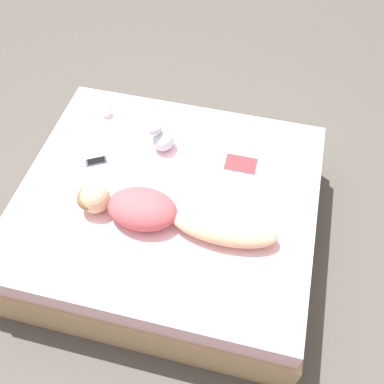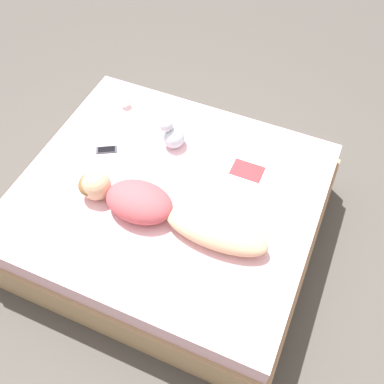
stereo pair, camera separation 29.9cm
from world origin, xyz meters
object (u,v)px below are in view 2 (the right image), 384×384
(person, at_px, (160,210))
(open_magazine, at_px, (242,183))
(coffee_mug, at_px, (125,101))
(cell_phone, at_px, (107,150))

(person, bearing_deg, open_magazine, -39.40)
(coffee_mug, distance_m, cell_phone, 0.50)
(coffee_mug, height_order, cell_phone, coffee_mug)
(open_magazine, height_order, cell_phone, same)
(cell_phone, bearing_deg, open_magazine, -113.56)
(person, relative_size, cell_phone, 8.03)
(person, bearing_deg, coffee_mug, 40.30)
(coffee_mug, relative_size, cell_phone, 0.71)
(person, xyz_separation_m, cell_phone, (0.37, 0.62, -0.08))
(person, distance_m, coffee_mug, 1.12)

